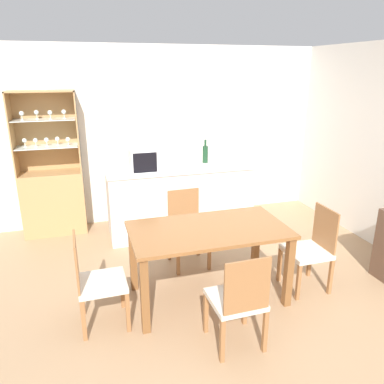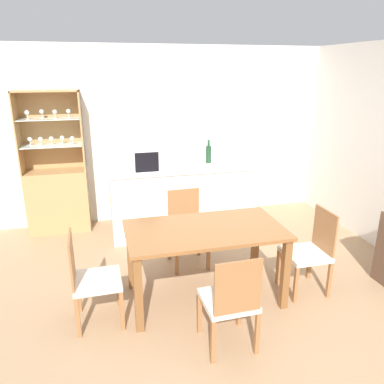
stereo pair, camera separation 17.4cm
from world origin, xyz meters
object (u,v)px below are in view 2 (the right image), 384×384
object	(u,v)px
dining_table	(205,239)
dining_chair_side_right_near	(309,252)
display_cabinet	(57,191)
wine_bottle	(208,154)
microwave	(150,159)
dining_chair_side_left_near	(92,279)
dining_chair_head_near	(230,301)
dining_chair_head_far	(187,229)

from	to	relation	value
dining_table	dining_chair_side_right_near	world-z (taller)	dining_chair_side_right_near
display_cabinet	dining_chair_side_right_near	world-z (taller)	display_cabinet
wine_bottle	dining_chair_side_right_near	bearing A→B (deg)	-75.08
dining_table	dining_chair_side_right_near	size ratio (longest dim) A/B	1.72
dining_table	microwave	distance (m)	1.69
display_cabinet	dining_chair_side_left_near	bearing A→B (deg)	-78.46
dining_chair_side_right_near	dining_chair_head_near	bearing A→B (deg)	119.59
display_cabinet	dining_chair_head_far	world-z (taller)	display_cabinet
dining_table	dining_chair_head_far	xyz separation A→B (m)	(-0.00, 0.74, -0.21)
display_cabinet	wine_bottle	bearing A→B (deg)	-9.21
dining_chair_side_left_near	dining_chair_side_right_near	world-z (taller)	same
dining_table	microwave	world-z (taller)	microwave
dining_chair_side_left_near	display_cabinet	bearing A→B (deg)	-169.54
dining_chair_head_near	display_cabinet	bearing A→B (deg)	116.81
dining_chair_head_near	dining_chair_head_far	xyz separation A→B (m)	(-0.00, 1.48, 0.00)
dining_table	dining_chair_side_left_near	size ratio (longest dim) A/B	1.72
dining_table	microwave	bearing A→B (deg)	100.22
dining_table	dining_chair_side_left_near	bearing A→B (deg)	-173.35
dining_chair_side_right_near	dining_chair_head_far	bearing A→B (deg)	51.21
dining_chair_side_left_near	microwave	bearing A→B (deg)	154.39
dining_chair_head_near	dining_chair_side_right_near	distance (m)	1.24
dining_chair_head_near	dining_chair_side_right_near	bearing A→B (deg)	28.36
dining_chair_head_far	dining_chair_side_left_near	bearing A→B (deg)	36.64
dining_chair_side_left_near	wine_bottle	bearing A→B (deg)	138.41
dining_chair_head_far	wine_bottle	world-z (taller)	wine_bottle
dining_chair_side_right_near	microwave	bearing A→B (deg)	38.22
dining_chair_head_near	microwave	distance (m)	2.45
display_cabinet	dining_chair_side_left_near	distance (m)	2.32
dining_chair_side_left_near	dining_chair_head_far	bearing A→B (deg)	127.71
microwave	dining_table	bearing A→B (deg)	-79.78
dining_chair_side_left_near	dining_chair_head_far	world-z (taller)	same
dining_chair_head_near	microwave	xyz separation A→B (m)	(-0.29, 2.35, 0.66)
display_cabinet	dining_chair_head_near	bearing A→B (deg)	-61.83
dining_chair_head_near	wine_bottle	distance (m)	2.68
dining_chair_head_far	dining_chair_head_near	bearing A→B (deg)	87.96
dining_chair_side_right_near	dining_chair_side_left_near	bearing A→B (deg)	89.90
dining_chair_side_left_near	microwave	distance (m)	2.01
display_cabinet	dining_chair_head_near	xyz separation A→B (m)	(1.54, -2.88, -0.15)
dining_table	microwave	xyz separation A→B (m)	(-0.29, 1.61, 0.45)
microwave	dining_chair_side_right_near	bearing A→B (deg)	-51.66
dining_chair_side_left_near	dining_table	bearing A→B (deg)	95.56
dining_chair_side_left_near	wine_bottle	distance (m)	2.61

